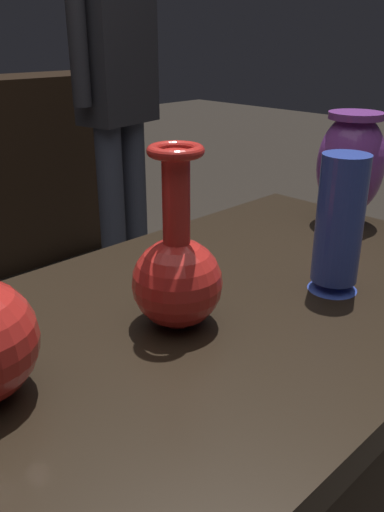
% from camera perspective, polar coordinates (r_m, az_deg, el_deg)
% --- Properties ---
extents(display_plinth, '(1.20, 0.64, 0.80)m').
position_cam_1_polar(display_plinth, '(1.08, 1.13, -24.58)').
color(display_plinth, black).
rests_on(display_plinth, ground_plane).
extents(vase_centerpiece, '(0.13, 0.13, 0.26)m').
position_cam_1_polar(vase_centerpiece, '(0.76, -1.47, -1.87)').
color(vase_centerpiece, red).
rests_on(vase_centerpiece, display_plinth).
extents(vase_tall_behind, '(0.08, 0.08, 0.23)m').
position_cam_1_polar(vase_tall_behind, '(0.88, 15.54, 3.15)').
color(vase_tall_behind, '#2D429E').
rests_on(vase_tall_behind, display_plinth).
extents(vase_right_accent, '(0.15, 0.15, 0.25)m').
position_cam_1_polar(vase_right_accent, '(1.22, 16.68, 9.37)').
color(vase_right_accent, '#7A388E').
rests_on(vase_right_accent, display_plinth).
extents(visitor_near_right, '(0.46, 0.24, 1.73)m').
position_cam_1_polar(visitor_near_right, '(2.27, -8.09, 18.33)').
color(visitor_near_right, '#333847').
rests_on(visitor_near_right, ground_plane).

